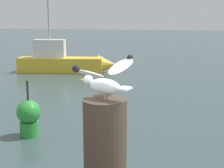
{
  "coord_description": "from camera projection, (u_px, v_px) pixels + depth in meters",
  "views": [
    {
      "loc": [
        -0.35,
        -2.52,
        2.81
      ],
      "look_at": [
        -0.78,
        -0.19,
        2.33
      ],
      "focal_mm": 55.19,
      "sensor_mm": 36.0,
      "label": 1
    }
  ],
  "objects": [
    {
      "name": "seagull",
      "position": [
        104.0,
        79.0,
        2.17
      ],
      "size": [
        0.38,
        0.6,
        0.26
      ],
      "color": "tan",
      "rests_on": "mooring_post"
    },
    {
      "name": "boat_yellow",
      "position": [
        66.0,
        62.0,
        16.8
      ],
      "size": [
        4.87,
        1.54,
        3.56
      ],
      "color": "yellow",
      "rests_on": "ground_plane"
    },
    {
      "name": "channel_buoy",
      "position": [
        29.0,
        116.0,
        7.98
      ],
      "size": [
        0.56,
        0.56,
        1.33
      ],
      "color": "green",
      "rests_on": "ground_plane"
    }
  ]
}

